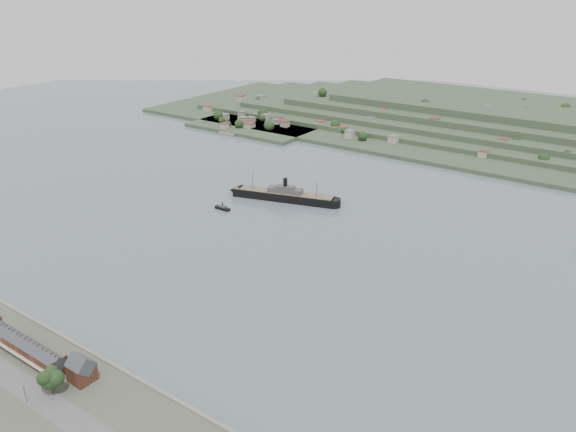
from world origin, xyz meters
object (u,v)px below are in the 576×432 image
Objects in this scene: terrace_row at (26,347)px; fig_tree at (50,379)px; gabled_building at (81,369)px; steamship at (281,195)px; tugboat at (223,208)px.

fig_tree reaches higher than terrace_row.
gabled_building is at bearing 74.42° from fig_tree.
terrace_row is at bearing 165.11° from fig_tree.
steamship is 255.95m from fig_tree.
steamship is at bearing 95.43° from terrace_row.
gabled_building reaches higher than tugboat.
terrace_row is 4.30× the size of fig_tree.
tugboat is at bearing 111.74° from fig_tree.
terrace_row reaches higher than tugboat.
terrace_row is 3.95× the size of gabled_building.
tugboat is at bearing -120.20° from steamship.
terrace_row is at bearing -76.23° from tugboat.
terrace_row is at bearing -173.88° from gabled_building.
tugboat is (-25.37, -43.59, -2.84)m from steamship.
fig_tree is (82.11, -205.92, 8.40)m from tugboat.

